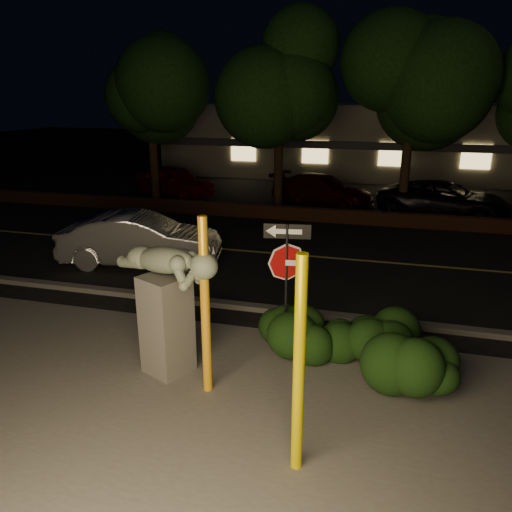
{
  "coord_description": "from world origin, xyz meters",
  "views": [
    {
      "loc": [
        1.97,
        -6.94,
        4.62
      ],
      "look_at": [
        -0.42,
        1.94,
        1.6
      ],
      "focal_mm": 35.0,
      "sensor_mm": 36.0,
      "label": 1
    }
  ],
  "objects": [
    {
      "name": "brick_wall",
      "position": [
        0.0,
        11.3,
        0.25
      ],
      "size": [
        40.0,
        0.35,
        0.5
      ],
      "primitive_type": "cube",
      "color": "#462616",
      "rests_on": "ground"
    },
    {
      "name": "parked_car_dark",
      "position": [
        4.07,
        13.22,
        0.69
      ],
      "size": [
        5.37,
        3.48,
        1.38
      ],
      "primitive_type": "imported",
      "rotation": [
        0.0,
        0.0,
        1.31
      ],
      "color": "black",
      "rests_on": "ground"
    },
    {
      "name": "lane_marking",
      "position": [
        0.0,
        7.0,
        0.02
      ],
      "size": [
        80.0,
        0.12,
        0.0
      ],
      "primitive_type": "cube",
      "color": "#AC9A45",
      "rests_on": "road"
    },
    {
      "name": "yellow_pole_left",
      "position": [
        -0.62,
        -0.34,
        1.46
      ],
      "size": [
        0.15,
        0.15,
        2.92
      ],
      "primitive_type": "cylinder",
      "color": "#FEAC19",
      "rests_on": "ground"
    },
    {
      "name": "yellow_pole_right",
      "position": [
        1.09,
        -1.7,
        1.46
      ],
      "size": [
        0.15,
        0.15,
        2.91
      ],
      "primitive_type": "cylinder",
      "color": "#DDC600",
      "rests_on": "ground"
    },
    {
      "name": "tree_far_c",
      "position": [
        2.5,
        12.8,
        5.66
      ],
      "size": [
        4.8,
        4.8,
        7.84
      ],
      "color": "black",
      "rests_on": "ground"
    },
    {
      "name": "curb",
      "position": [
        0.0,
        2.9,
        0.06
      ],
      "size": [
        80.0,
        0.25,
        0.12
      ],
      "primitive_type": "cube",
      "color": "#4C4944",
      "rests_on": "ground"
    },
    {
      "name": "building",
      "position": [
        0.0,
        24.99,
        2.0
      ],
      "size": [
        22.0,
        10.2,
        4.0
      ],
      "color": "#716C5B",
      "rests_on": "ground"
    },
    {
      "name": "tree_far_b",
      "position": [
        -2.5,
        13.2,
        6.05
      ],
      "size": [
        5.2,
        5.2,
        8.41
      ],
      "color": "black",
      "rests_on": "ground"
    },
    {
      "name": "parked_car_darkred",
      "position": [
        -0.79,
        14.23,
        0.65
      ],
      "size": [
        4.8,
        3.04,
        1.3
      ],
      "primitive_type": "imported",
      "rotation": [
        0.0,
        0.0,
        1.27
      ],
      "color": "#390806",
      "rests_on": "ground"
    },
    {
      "name": "tree_far_a",
      "position": [
        -8.0,
        13.0,
        5.34
      ],
      "size": [
        4.6,
        4.6,
        7.43
      ],
      "color": "black",
      "rests_on": "ground"
    },
    {
      "name": "patio",
      "position": [
        0.0,
        -1.0,
        0.01
      ],
      "size": [
        14.0,
        6.0,
        0.02
      ],
      "primitive_type": "cube",
      "color": "#4C4944",
      "rests_on": "ground"
    },
    {
      "name": "road",
      "position": [
        0.0,
        7.0,
        0.01
      ],
      "size": [
        80.0,
        8.0,
        0.01
      ],
      "primitive_type": "cube",
      "color": "black",
      "rests_on": "ground"
    },
    {
      "name": "hedge_far_right",
      "position": [
        2.37,
        0.34,
        0.57
      ],
      "size": [
        1.7,
        1.13,
        1.13
      ],
      "primitive_type": "ellipsoid",
      "rotation": [
        0.0,
        0.0,
        0.07
      ],
      "color": "black",
      "rests_on": "ground"
    },
    {
      "name": "ground",
      "position": [
        0.0,
        10.0,
        0.0
      ],
      "size": [
        90.0,
        90.0,
        0.0
      ],
      "primitive_type": "plane",
      "color": "black",
      "rests_on": "ground"
    },
    {
      "name": "parked_car_red",
      "position": [
        -7.79,
        14.56,
        0.7
      ],
      "size": [
        4.44,
        3.01,
        1.4
      ],
      "primitive_type": "imported",
      "rotation": [
        0.0,
        0.0,
        1.21
      ],
      "color": "maroon",
      "rests_on": "ground"
    },
    {
      "name": "sculpture",
      "position": [
        -1.45,
        0.04,
        1.45
      ],
      "size": [
        2.13,
        1.38,
        2.35
      ],
      "rotation": [
        0.0,
        0.0,
        -0.43
      ],
      "color": "#4C4944",
      "rests_on": "ground"
    },
    {
      "name": "parking_lot",
      "position": [
        0.0,
        17.0,
        0.01
      ],
      "size": [
        40.0,
        12.0,
        0.01
      ],
      "primitive_type": "cube",
      "color": "black",
      "rests_on": "ground"
    },
    {
      "name": "signpost",
      "position": [
        0.31,
        1.3,
        1.74
      ],
      "size": [
        0.82,
        0.15,
        2.45
      ],
      "rotation": [
        0.0,
        0.0,
        0.14
      ],
      "color": "black",
      "rests_on": "ground"
    },
    {
      "name": "hedge_center",
      "position": [
        0.48,
        1.24,
        0.53
      ],
      "size": [
        2.25,
        1.68,
        1.06
      ],
      "primitive_type": "ellipsoid",
      "rotation": [
        0.0,
        0.0,
        0.4
      ],
      "color": "black",
      "rests_on": "ground"
    },
    {
      "name": "hedge_right",
      "position": [
        1.77,
        1.49,
        0.55
      ],
      "size": [
        1.77,
        1.06,
        1.11
      ],
      "primitive_type": "ellipsoid",
      "rotation": [
        0.0,
        0.0,
        -0.09
      ],
      "color": "black",
      "rests_on": "ground"
    },
    {
      "name": "silver_sedan",
      "position": [
        -4.6,
        5.1,
        0.72
      ],
      "size": [
        4.61,
        2.4,
        1.44
      ],
      "primitive_type": "imported",
      "rotation": [
        0.0,
        0.0,
        1.78
      ],
      "color": "#A6A5AA",
      "rests_on": "ground"
    }
  ]
}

